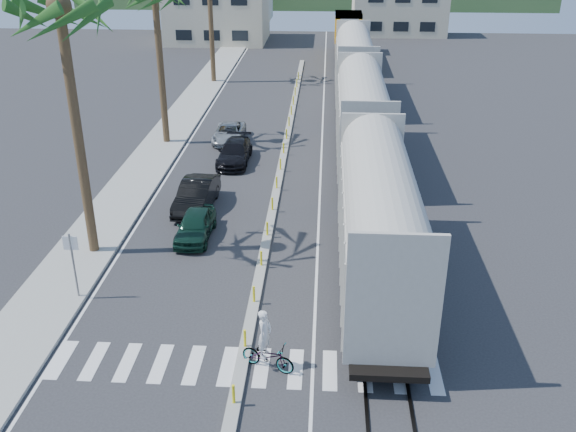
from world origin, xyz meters
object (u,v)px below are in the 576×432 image
object	(u,v)px
car_second	(196,195)
cyclist	(267,351)
street_sign	(73,257)
car_lead	(195,225)

from	to	relation	value
car_second	cyclist	size ratio (longest dim) A/B	1.97
street_sign	car_second	world-z (taller)	street_sign
car_second	car_lead	bearing A→B (deg)	-76.40
car_lead	cyclist	bearing A→B (deg)	-64.92
car_lead	car_second	bearing A→B (deg)	100.71
cyclist	car_lead	bearing A→B (deg)	45.07
car_lead	cyclist	xyz separation A→B (m)	(4.42, -9.82, 0.06)
street_sign	car_lead	size ratio (longest dim) A/B	0.75
car_lead	cyclist	world-z (taller)	cyclist
car_second	street_sign	bearing A→B (deg)	-105.21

